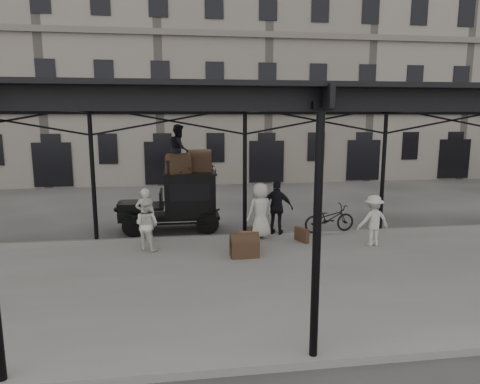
{
  "coord_description": "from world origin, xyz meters",
  "views": [
    {
      "loc": [
        -2.18,
        -12.29,
        4.18
      ],
      "look_at": [
        -0.22,
        1.6,
        1.7
      ],
      "focal_mm": 32.0,
      "sensor_mm": 36.0,
      "label": 1
    }
  ],
  "objects_px": {
    "porter_left": "(145,214)",
    "bicycle": "(329,218)",
    "porter_official": "(277,208)",
    "steamer_trunk_roof_near": "(178,165)",
    "steamer_trunk_platform": "(244,247)",
    "taxi": "(181,199)"
  },
  "relations": [
    {
      "from": "bicycle",
      "to": "porter_official",
      "type": "bearing_deg",
      "value": 82.68
    },
    {
      "from": "porter_official",
      "to": "steamer_trunk_roof_near",
      "type": "height_order",
      "value": "steamer_trunk_roof_near"
    },
    {
      "from": "porter_official",
      "to": "steamer_trunk_platform",
      "type": "relative_size",
      "value": 2.31
    },
    {
      "from": "porter_left",
      "to": "bicycle",
      "type": "distance_m",
      "value": 6.36
    },
    {
      "from": "bicycle",
      "to": "steamer_trunk_platform",
      "type": "height_order",
      "value": "bicycle"
    },
    {
      "from": "porter_left",
      "to": "porter_official",
      "type": "xyz_separation_m",
      "value": [
        4.46,
        0.0,
        0.08
      ]
    },
    {
      "from": "porter_official",
      "to": "steamer_trunk_platform",
      "type": "height_order",
      "value": "porter_official"
    },
    {
      "from": "taxi",
      "to": "steamer_trunk_roof_near",
      "type": "distance_m",
      "value": 1.3
    },
    {
      "from": "taxi",
      "to": "porter_official",
      "type": "relative_size",
      "value": 1.94
    },
    {
      "from": "bicycle",
      "to": "steamer_trunk_roof_near",
      "type": "distance_m",
      "value": 5.69
    },
    {
      "from": "taxi",
      "to": "porter_official",
      "type": "height_order",
      "value": "taxi"
    },
    {
      "from": "porter_left",
      "to": "steamer_trunk_platform",
      "type": "distance_m",
      "value": 3.78
    },
    {
      "from": "porter_left",
      "to": "porter_official",
      "type": "distance_m",
      "value": 4.46
    },
    {
      "from": "taxi",
      "to": "bicycle",
      "type": "distance_m",
      "value": 5.4
    },
    {
      "from": "taxi",
      "to": "bicycle",
      "type": "bearing_deg",
      "value": -16.34
    },
    {
      "from": "porter_official",
      "to": "steamer_trunk_roof_near",
      "type": "distance_m",
      "value": 3.84
    },
    {
      "from": "porter_official",
      "to": "taxi",
      "type": "bearing_deg",
      "value": 1.4
    },
    {
      "from": "steamer_trunk_roof_near",
      "to": "steamer_trunk_platform",
      "type": "xyz_separation_m",
      "value": [
        1.86,
        -3.53,
        -2.03
      ]
    },
    {
      "from": "porter_left",
      "to": "steamer_trunk_platform",
      "type": "relative_size",
      "value": 2.12
    },
    {
      "from": "porter_left",
      "to": "bicycle",
      "type": "bearing_deg",
      "value": 170.52
    },
    {
      "from": "steamer_trunk_platform",
      "to": "porter_official",
      "type": "bearing_deg",
      "value": 54.83
    },
    {
      "from": "porter_left",
      "to": "steamer_trunk_roof_near",
      "type": "bearing_deg",
      "value": -140.82
    }
  ]
}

